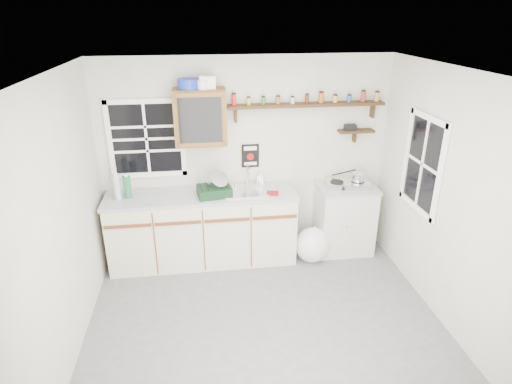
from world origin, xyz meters
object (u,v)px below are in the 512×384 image
(upper_cabinet, at_px, (200,117))
(spice_shelf, at_px, (308,104))
(hotplate, at_px, (347,184))
(right_cabinet, at_px, (344,218))
(main_cabinet, at_px, (203,227))
(dish_rack, at_px, (215,188))

(upper_cabinet, xyz_separation_m, spice_shelf, (1.29, 0.07, 0.10))
(upper_cabinet, distance_m, hotplate, 2.00)
(right_cabinet, bearing_deg, spice_shelf, 159.78)
(right_cabinet, distance_m, upper_cabinet, 2.26)
(upper_cabinet, bearing_deg, spice_shelf, 3.07)
(main_cabinet, height_order, spice_shelf, spice_shelf)
(main_cabinet, xyz_separation_m, spice_shelf, (1.33, 0.21, 1.47))
(upper_cabinet, relative_size, spice_shelf, 0.34)
(right_cabinet, distance_m, dish_rack, 1.76)
(main_cabinet, distance_m, spice_shelf, 1.99)
(hotplate, bearing_deg, dish_rack, -170.52)
(dish_rack, bearing_deg, spice_shelf, 6.37)
(main_cabinet, bearing_deg, spice_shelf, 9.13)
(spice_shelf, xyz_separation_m, dish_rack, (-1.16, -0.29, -0.91))
(upper_cabinet, height_order, dish_rack, upper_cabinet)
(hotplate, bearing_deg, main_cabinet, -173.07)
(spice_shelf, bearing_deg, hotplate, -22.38)
(main_cabinet, distance_m, dish_rack, 0.58)
(dish_rack, distance_m, hotplate, 1.66)
(right_cabinet, xyz_separation_m, dish_rack, (-1.67, -0.10, 0.56))
(main_cabinet, xyz_separation_m, dish_rack, (0.17, -0.07, 0.55))
(dish_rack, relative_size, hotplate, 0.75)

